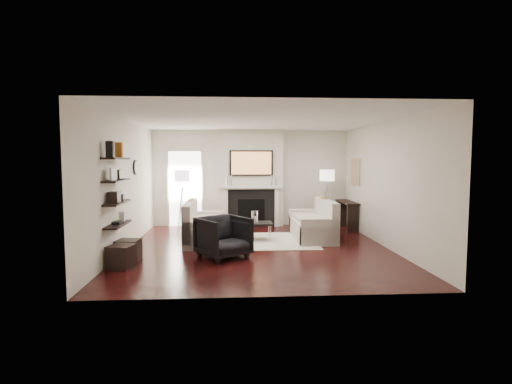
{
  "coord_description": "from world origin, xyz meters",
  "views": [
    {
      "loc": [
        -0.55,
        -8.32,
        1.89
      ],
      "look_at": [
        0.0,
        0.6,
        1.15
      ],
      "focal_mm": 28.0,
      "sensor_mm": 36.0,
      "label": 1
    }
  ],
  "objects": [
    {
      "name": "shelf_upper",
      "position": [
        -2.62,
        -1.0,
        1.5
      ],
      "size": [
        0.25,
        1.0,
        0.04
      ],
      "primitive_type": "cube",
      "color": "black",
      "rests_on": "wall_left"
    },
    {
      "name": "door_trim_top",
      "position": [
        -1.85,
        2.96,
        2.13
      ],
      "size": [
        1.02,
        0.06,
        0.06
      ],
      "primitive_type": "cube",
      "color": "white",
      "rests_on": "wall_back"
    },
    {
      "name": "fireplace_surround",
      "position": [
        0.0,
        2.74,
        0.52
      ],
      "size": [
        1.3,
        0.02,
        1.04
      ],
      "primitive_type": "cube",
      "color": "black",
      "rests_on": "floor"
    },
    {
      "name": "mantel_pilaster_r",
      "position": [
        0.72,
        2.71,
        0.55
      ],
      "size": [
        0.12,
        0.08,
        1.1
      ],
      "primitive_type": "cube",
      "color": "white",
      "rests_on": "floor"
    },
    {
      "name": "lamp_right_leg_a",
      "position": [
        2.16,
        2.38,
        0.6
      ],
      "size": [
        0.25,
        0.02,
        1.23
      ],
      "primitive_type": "cylinder",
      "rotation": [
        0.18,
        0.0,
        4.71
      ],
      "color": "silver",
      "rests_on": "floor"
    },
    {
      "name": "loveseat_left_back",
      "position": [
        -1.49,
        0.7,
        0.53
      ],
      "size": [
        0.18,
        1.8,
        0.8
      ],
      "primitive_type": "cube",
      "color": "beige",
      "rests_on": "floor"
    },
    {
      "name": "coffee_leg_sw",
      "position": [
        -0.67,
        1.06,
        0.19
      ],
      "size": [
        0.02,
        0.02,
        0.38
      ],
      "primitive_type": "cylinder",
      "color": "silver",
      "rests_on": "floor"
    },
    {
      "name": "mantel_shelf",
      "position": [
        0.0,
        2.69,
        1.12
      ],
      "size": [
        1.7,
        0.18,
        0.07
      ],
      "primitive_type": "cube",
      "color": "white",
      "rests_on": "chimney_breast"
    },
    {
      "name": "console_top",
      "position": [
        2.57,
        2.21,
        0.73
      ],
      "size": [
        0.35,
        1.2,
        0.04
      ],
      "primitive_type": "cube",
      "color": "black",
      "rests_on": "floor"
    },
    {
      "name": "console_leg_n",
      "position": [
        2.57,
        1.66,
        0.35
      ],
      "size": [
        0.3,
        0.04,
        0.71
      ],
      "primitive_type": "cube",
      "color": "black",
      "rests_on": "floor"
    },
    {
      "name": "coffee_leg_nw",
      "position": [
        -0.67,
        0.62,
        0.19
      ],
      "size": [
        0.02,
        0.02,
        0.38
      ],
      "primitive_type": "cylinder",
      "color": "silver",
      "rests_on": "floor"
    },
    {
      "name": "lamp_left_leg_b",
      "position": [
        -1.91,
        2.36,
        0.6
      ],
      "size": [
        0.14,
        0.22,
        1.23
      ],
      "primitive_type": "cylinder",
      "rotation": [
        0.18,
        0.0,
        0.52
      ],
      "color": "silver",
      "rests_on": "floor"
    },
    {
      "name": "loveseat_left_arm_n",
      "position": [
        -1.15,
        -0.11,
        0.3
      ],
      "size": [
        0.85,
        0.18,
        0.6
      ],
      "primitive_type": "cube",
      "color": "beige",
      "rests_on": "floor"
    },
    {
      "name": "pillow_right_charcoal",
      "position": [
        1.7,
        0.66,
        0.72
      ],
      "size": [
        0.1,
        0.4,
        0.4
      ],
      "primitive_type": "cube",
      "color": "black",
      "rests_on": "loveseat_right_cushion"
    },
    {
      "name": "decor_box_tall",
      "position": [
        -2.62,
        -0.71,
        0.81
      ],
      "size": [
        0.1,
        0.1,
        0.18
      ],
      "primitive_type": "cube",
      "color": "white",
      "rests_on": "shelf_bottom"
    },
    {
      "name": "candlestick_l_tall",
      "position": [
        -0.55,
        2.7,
        1.3
      ],
      "size": [
        0.04,
        0.04,
        0.3
      ],
      "primitive_type": "cylinder",
      "color": "silver",
      "rests_on": "mantel_shelf"
    },
    {
      "name": "loveseat_right_back",
      "position": [
        1.7,
        0.96,
        0.53
      ],
      "size": [
        0.18,
        1.8,
        0.8
      ],
      "primitive_type": "cube",
      "color": "beige",
      "rests_on": "floor"
    },
    {
      "name": "loveseat_right_arm_s",
      "position": [
        1.36,
        1.77,
        0.3
      ],
      "size": [
        0.85,
        0.18,
        0.6
      ],
      "primitive_type": "cube",
      "color": "beige",
      "rests_on": "floor"
    },
    {
      "name": "lamp_right_leg_b",
      "position": [
        2.0,
        2.47,
        0.6
      ],
      "size": [
        0.14,
        0.22,
        1.23
      ],
      "primitive_type": "cylinder",
      "rotation": [
        0.18,
        0.0,
        0.52
      ],
      "color": "silver",
      "rests_on": "floor"
    },
    {
      "name": "firebox",
      "position": [
        0.0,
        2.73,
        0.45
      ],
      "size": [
        0.75,
        0.02,
        0.65
      ],
      "primitive_type": "cube",
      "color": "black",
      "rests_on": "floor"
    },
    {
      "name": "armchair",
      "position": [
        -0.71,
        -0.74,
        0.43
      ],
      "size": [
        1.14,
        1.13,
        0.87
      ],
      "primitive_type": "imported",
      "rotation": [
        0.0,
        0.0,
        0.61
      ],
      "color": "black",
      "rests_on": "floor"
    },
    {
      "name": "lamp_left_shade",
      "position": [
        -1.85,
        2.26,
        1.45
      ],
      "size": [
        0.4,
        0.4,
        0.3
      ],
      "primitive_type": "cylinder",
      "color": "white",
      "rests_on": "lamp_left_post"
    },
    {
      "name": "loveseat_left_arm_s",
      "position": [
        -1.15,
        1.51,
        0.3
      ],
      "size": [
        0.85,
        0.18,
        0.6
      ],
      "primitive_type": "cube",
      "color": "beige",
      "rests_on": "floor"
    },
    {
      "name": "lamp_right_leg_c",
      "position": [
        1.99,
        2.28,
        0.6
      ],
      "size": [
        0.14,
        0.22,
        1.23
      ],
      "primitive_type": "cylinder",
      "rotation": [
        0.18,
        0.0,
        2.62
      ],
      "color": "silver",
      "rests_on": "floor"
    },
    {
      "name": "tv_screen",
      "position": [
        0.0,
        2.68,
        1.78
      ],
      "size": [
        1.1,
        0.0,
        0.62
      ],
      "primitive_type": "cube",
      "color": "#BF723F",
      "rests_on": "tv_body"
    },
    {
      "name": "coffee_leg_se",
      "position": [
        0.33,
        1.06,
        0.19
      ],
      "size": [
        0.02,
        0.02,
        0.38
      ],
      "primitive_type": "cylinder",
      "color": "silver",
      "rests_on": "floor"
    },
    {
      "name": "lamp_right_post",
      "position": [
        2.05,
        2.38,
        0.6
      ],
      "size": [
        0.02,
        0.02,
        1.2
      ],
      "primitive_type": "cylinder",
      "color": "silver",
      "rests_on": "floor"
    },
    {
      "name": "door_trim_r",
      "position": [
        -1.37,
        2.96,
        1.05
      ],
      "size": [
        0.06,
        0.06,
        2.16
      ],
      "primitive_type": "cube",
      "color": "white",
      "rests_on": "floor"
    },
    {
      "name": "clock_rim",
      "position": [
        -2.73,
        0.9,
        1.7
      ],
      "size": [
        0.04,
        0.34,
        0.34
      ],
      "primitive_type": "cylinder",
      "rotation": [
        0.0,
        1.57,
        0.0
      ],
      "color": "black",
      "rests_on": "wall_left"
    },
    {
      "name": "ottoman_far",
      "position": [
        -2.47,
        -1.38,
        0.2
      ],
      "size": [
        0.49,
        0.49,
        0.4
      ],
      "primitive_type": "cube",
      "rotation": [
        0.0,
        0.0,
        -0.25
      ],
      "color": "black",
      "rests_on": "floor"
    },
    {
      "name": "decor_frame_a",
      "position": [
        -2.62,
        -1.21,
        1.63
      ],
      "size": [
        0.04,
        0.3,
        0.22
      ],
      "primitive_type": "cube",
      "color": "white",
      "rests_on": "shelf_upper"
    },
    {
      "name": "pillow_left_charcoal",
      "position": [
        -1.49,
        0.4,
        0.72
      ],
      "size": [
        0.1,
        0.4,
        0.4
      ],
      "primitive_type": "cube",
      "color": "black",
      "rests_on": "loveseat_left_cushion"
    },
    {
      "name": "decor_magfile_a",
      "position": [
        -2.62,
        -1.34,
        2.06
      ],
      "size": [
        0.12,
        0.1,
        0.28
      ],
      "primitive_type": "cube",
      "color": "black",
      "rests_on": "shelf_top"
    },
    {
      "name": "tv_body",
      "position": [
        0.0,
        2.71,
        1.78
      ],
      "size": [
        1.2,
        0.06,
        0.7
      ],
      "primitive_type": "cube",
      "color": "black",
      "rests_on": "chimney_breast"
    },
    {
      "name": "candlestick_r_tall",
      "position": [
        0.55,
        2.7,
        1.3
      ],
      "size": [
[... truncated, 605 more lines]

